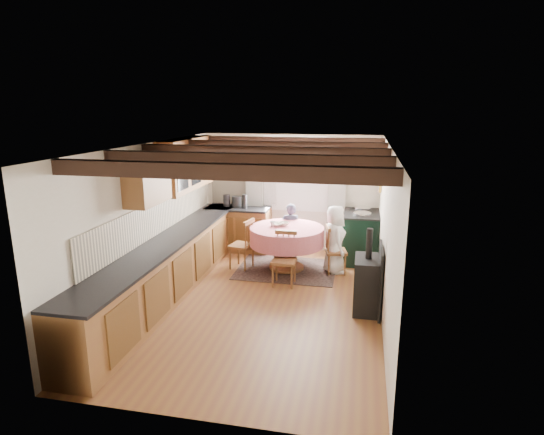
% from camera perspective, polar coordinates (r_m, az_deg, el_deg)
% --- Properties ---
extents(floor, '(3.60, 5.50, 0.00)m').
position_cam_1_polar(floor, '(7.04, -1.33, -10.69)').
color(floor, brown).
rests_on(floor, ground).
extents(ceiling, '(3.60, 5.50, 0.00)m').
position_cam_1_polar(ceiling, '(6.42, -1.45, 9.17)').
color(ceiling, white).
rests_on(ceiling, ground).
extents(wall_back, '(3.60, 0.00, 2.40)m').
position_cam_1_polar(wall_back, '(9.26, 2.42, 3.16)').
color(wall_back, silver).
rests_on(wall_back, ground).
extents(wall_front, '(3.60, 0.00, 2.40)m').
position_cam_1_polar(wall_front, '(4.15, -10.04, -11.01)').
color(wall_front, silver).
rests_on(wall_front, ground).
extents(wall_left, '(0.00, 5.50, 2.40)m').
position_cam_1_polar(wall_left, '(7.24, -15.42, -0.43)').
color(wall_left, silver).
rests_on(wall_left, ground).
extents(wall_right, '(0.00, 5.50, 2.40)m').
position_cam_1_polar(wall_right, '(6.48, 14.33, -2.02)').
color(wall_right, silver).
rests_on(wall_right, ground).
extents(beam_a, '(3.60, 0.16, 0.16)m').
position_cam_1_polar(beam_a, '(4.52, -7.16, 5.87)').
color(beam_a, black).
rests_on(beam_a, ceiling).
extents(beam_b, '(3.60, 0.16, 0.16)m').
position_cam_1_polar(beam_b, '(5.46, -3.81, 7.35)').
color(beam_b, black).
rests_on(beam_b, ceiling).
extents(beam_c, '(3.60, 0.16, 0.16)m').
position_cam_1_polar(beam_c, '(6.43, -1.44, 8.37)').
color(beam_c, black).
rests_on(beam_c, ceiling).
extents(beam_d, '(3.60, 0.16, 0.16)m').
position_cam_1_polar(beam_d, '(7.40, 0.31, 9.12)').
color(beam_d, black).
rests_on(beam_d, ceiling).
extents(beam_e, '(3.60, 0.16, 0.16)m').
position_cam_1_polar(beam_e, '(8.38, 1.66, 9.68)').
color(beam_e, black).
rests_on(beam_e, ceiling).
extents(splash_left, '(0.02, 4.50, 0.55)m').
position_cam_1_polar(splash_left, '(7.49, -14.26, 0.12)').
color(splash_left, beige).
rests_on(splash_left, wall_left).
extents(splash_back, '(1.40, 0.02, 0.55)m').
position_cam_1_polar(splash_back, '(9.45, -3.61, 3.36)').
color(splash_back, beige).
rests_on(splash_back, wall_back).
extents(base_cabinet_left, '(0.60, 5.30, 0.88)m').
position_cam_1_polar(base_cabinet_left, '(7.33, -12.92, -6.31)').
color(base_cabinet_left, brown).
rests_on(base_cabinet_left, floor).
extents(base_cabinet_back, '(1.30, 0.60, 0.88)m').
position_cam_1_polar(base_cabinet_back, '(9.37, -4.28, -1.51)').
color(base_cabinet_back, brown).
rests_on(base_cabinet_back, floor).
extents(worktop_left, '(0.64, 5.30, 0.04)m').
position_cam_1_polar(worktop_left, '(7.18, -12.98, -2.88)').
color(worktop_left, black).
rests_on(worktop_left, base_cabinet_left).
extents(worktop_back, '(1.30, 0.64, 0.04)m').
position_cam_1_polar(worktop_back, '(9.24, -4.36, 1.21)').
color(worktop_back, black).
rests_on(worktop_back, base_cabinet_back).
extents(wall_cabinet_glass, '(0.34, 1.80, 0.90)m').
position_cam_1_polar(wall_cabinet_glass, '(8.10, -10.87, 6.73)').
color(wall_cabinet_glass, brown).
rests_on(wall_cabinet_glass, wall_left).
extents(wall_cabinet_solid, '(0.34, 0.90, 0.70)m').
position_cam_1_polar(wall_cabinet_solid, '(6.76, -15.64, 4.63)').
color(wall_cabinet_solid, brown).
rests_on(wall_cabinet_solid, wall_left).
extents(window_frame, '(1.34, 0.03, 1.54)m').
position_cam_1_polar(window_frame, '(9.17, 3.05, 5.57)').
color(window_frame, white).
rests_on(window_frame, wall_back).
extents(window_pane, '(1.20, 0.01, 1.40)m').
position_cam_1_polar(window_pane, '(9.17, 3.05, 5.58)').
color(window_pane, white).
rests_on(window_pane, wall_back).
extents(curtain_left, '(0.35, 0.10, 2.10)m').
position_cam_1_polar(curtain_left, '(9.33, -2.24, 2.62)').
color(curtain_left, '#9EA492').
rests_on(curtain_left, wall_back).
extents(curtain_right, '(0.35, 0.10, 2.10)m').
position_cam_1_polar(curtain_right, '(9.09, 8.24, 2.17)').
color(curtain_right, '#9EA492').
rests_on(curtain_right, wall_back).
extents(curtain_rod, '(2.00, 0.03, 0.03)m').
position_cam_1_polar(curtain_rod, '(9.01, 3.02, 9.27)').
color(curtain_rod, black).
rests_on(curtain_rod, wall_back).
extents(wall_picture, '(0.04, 0.50, 0.60)m').
position_cam_1_polar(wall_picture, '(8.63, 13.69, 5.34)').
color(wall_picture, gold).
rests_on(wall_picture, wall_right).
extents(wall_plate, '(0.30, 0.02, 0.30)m').
position_cam_1_polar(wall_plate, '(9.05, 9.03, 5.95)').
color(wall_plate, silver).
rests_on(wall_plate, wall_back).
extents(rug, '(1.80, 1.40, 0.01)m').
position_cam_1_polar(rug, '(8.33, 1.87, -6.62)').
color(rug, black).
rests_on(rug, floor).
extents(dining_table, '(1.35, 1.35, 0.81)m').
position_cam_1_polar(dining_table, '(8.20, 1.89, -4.00)').
color(dining_table, '#D56D8F').
rests_on(dining_table, floor).
extents(chair_near, '(0.40, 0.42, 0.92)m').
position_cam_1_polar(chair_near, '(7.49, 1.54, -5.34)').
color(chair_near, brown).
rests_on(chair_near, floor).
extents(chair_left, '(0.50, 0.49, 0.94)m').
position_cam_1_polar(chair_left, '(8.30, -3.93, -3.35)').
color(chair_left, brown).
rests_on(chair_left, floor).
extents(chair_right, '(0.47, 0.45, 0.88)m').
position_cam_1_polar(chair_right, '(8.11, 8.17, -4.08)').
color(chair_right, brown).
rests_on(chair_right, floor).
extents(aga_range, '(0.69, 1.06, 0.98)m').
position_cam_1_polar(aga_range, '(8.88, 11.31, -2.30)').
color(aga_range, black).
rests_on(aga_range, floor).
extents(cast_iron_stove, '(0.38, 0.63, 1.26)m').
position_cam_1_polar(cast_iron_stove, '(6.67, 12.13, -6.59)').
color(cast_iron_stove, black).
rests_on(cast_iron_stove, floor).
extents(child_far, '(0.46, 0.35, 1.12)m').
position_cam_1_polar(child_far, '(8.75, 2.34, -1.80)').
color(child_far, '#383A51').
rests_on(child_far, floor).
extents(child_right, '(0.57, 0.70, 1.24)m').
position_cam_1_polar(child_right, '(8.11, 8.00, -2.79)').
color(child_right, white).
rests_on(child_right, floor).
extents(bowl_a, '(0.33, 0.33, 0.06)m').
position_cam_1_polar(bowl_a, '(8.17, 0.67, -0.88)').
color(bowl_a, silver).
rests_on(bowl_a, dining_table).
extents(bowl_b, '(0.27, 0.27, 0.06)m').
position_cam_1_polar(bowl_b, '(8.19, 1.46, -0.83)').
color(bowl_b, silver).
rests_on(bowl_b, dining_table).
extents(cup, '(0.11, 0.11, 0.09)m').
position_cam_1_polar(cup, '(8.14, 0.11, -0.81)').
color(cup, silver).
rests_on(cup, dining_table).
extents(canister_tall, '(0.14, 0.14, 0.25)m').
position_cam_1_polar(canister_tall, '(9.31, -5.81, 2.17)').
color(canister_tall, '#262628').
rests_on(canister_tall, worktop_back).
extents(canister_wide, '(0.20, 0.20, 0.22)m').
position_cam_1_polar(canister_wide, '(9.25, -4.53, 2.05)').
color(canister_wide, '#262628').
rests_on(canister_wide, worktop_back).
extents(canister_slim, '(0.10, 0.10, 0.29)m').
position_cam_1_polar(canister_slim, '(9.11, -3.52, 2.09)').
color(canister_slim, '#262628').
rests_on(canister_slim, worktop_back).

